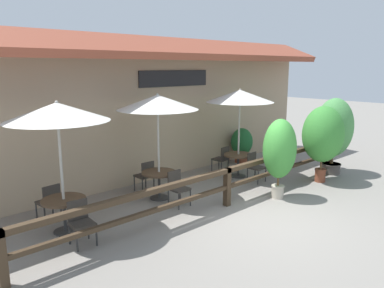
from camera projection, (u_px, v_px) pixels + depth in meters
name	position (u px, v px, depth m)	size (l,w,h in m)	color
ground_plane	(261.00, 218.00, 8.45)	(60.00, 60.00, 0.00)	gray
building_facade	(150.00, 108.00, 10.95)	(14.28, 1.49, 4.23)	tan
patio_railing	(227.00, 178.00, 9.06)	(10.40, 0.14, 0.95)	#3D2D1E
patio_umbrella_near	(57.00, 112.00, 7.23)	(2.03, 2.03, 2.71)	#B7B2A8
dining_table_near	(64.00, 206.00, 7.62)	(0.89, 0.89, 0.72)	#4C3826
chair_near_streetside	(81.00, 220.00, 7.12)	(0.45, 0.45, 0.86)	#332D28
chair_near_wallside	(49.00, 201.00, 8.16)	(0.46, 0.46, 0.86)	#332D28
patio_umbrella_middle	(158.00, 102.00, 9.19)	(2.03, 2.03, 2.71)	#B7B2A8
dining_table_middle	(159.00, 177.00, 9.58)	(0.89, 0.89, 0.72)	#4C3826
chair_middle_streetside	(178.00, 186.00, 9.13)	(0.42, 0.42, 0.86)	#332D28
chair_middle_wallside	(145.00, 175.00, 10.13)	(0.42, 0.42, 0.86)	#332D28
patio_umbrella_far	(240.00, 96.00, 11.11)	(2.03, 2.03, 2.71)	#B7B2A8
dining_table_far	(238.00, 159.00, 11.50)	(0.89, 0.89, 0.72)	#4C3826
chair_far_streetside	(255.00, 166.00, 11.05)	(0.43, 0.43, 0.86)	#332D28
chair_far_wallside	(222.00, 158.00, 11.97)	(0.46, 0.46, 0.86)	#332D28
potted_plant_broad_leaf	(323.00, 135.00, 10.82)	(1.28, 1.15, 2.25)	brown
potted_plant_tall_tropical	(280.00, 150.00, 9.48)	(0.91, 0.82, 2.07)	#B7AD99
potted_plant_entrance_palm	(334.00, 129.00, 11.70)	(1.27, 1.14, 2.40)	#564C47
potted_plant_corner_fern	(242.00, 144.00, 13.23)	(0.82, 0.74, 1.23)	brown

